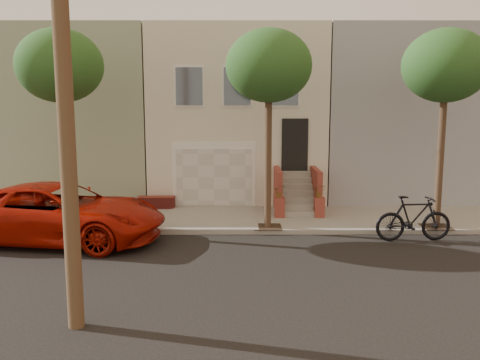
{
  "coord_description": "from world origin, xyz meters",
  "views": [
    {
      "loc": [
        0.08,
        -12.36,
        4.23
      ],
      "look_at": [
        0.1,
        3.0,
        1.84
      ],
      "focal_mm": 38.41,
      "sensor_mm": 36.0,
      "label": 1
    }
  ],
  "objects": [
    {
      "name": "pickup_truck",
      "position": [
        -5.36,
        2.69,
        0.88
      ],
      "size": [
        6.71,
        3.8,
        1.77
      ],
      "primitive_type": "imported",
      "rotation": [
        0.0,
        0.0,
        1.43
      ],
      "color": "#A21205",
      "rests_on": "ground"
    },
    {
      "name": "motorcycle",
      "position": [
        5.35,
        2.77,
        0.7
      ],
      "size": [
        2.36,
        0.81,
        1.4
      ],
      "primitive_type": "imported",
      "rotation": [
        0.0,
        0.0,
        1.64
      ],
      "color": "black",
      "rests_on": "ground"
    },
    {
      "name": "ground",
      "position": [
        0.0,
        0.0,
        0.0
      ],
      "size": [
        90.0,
        90.0,
        0.0
      ],
      "primitive_type": "plane",
      "color": "black",
      "rests_on": "ground"
    },
    {
      "name": "sidewalk",
      "position": [
        0.0,
        5.35,
        0.07
      ],
      "size": [
        40.0,
        3.7,
        0.15
      ],
      "primitive_type": "cube",
      "color": "gray",
      "rests_on": "ground"
    },
    {
      "name": "tree_mid",
      "position": [
        1.0,
        3.9,
        5.26
      ],
      "size": [
        2.7,
        2.57,
        6.3
      ],
      "color": "#2D2116",
      "rests_on": "sidewalk"
    },
    {
      "name": "tree_left",
      "position": [
        -5.5,
        3.9,
        5.26
      ],
      "size": [
        2.7,
        2.57,
        6.3
      ],
      "color": "#2D2116",
      "rests_on": "sidewalk"
    },
    {
      "name": "house_row",
      "position": [
        0.0,
        11.19,
        3.64
      ],
      "size": [
        33.1,
        11.7,
        7.0
      ],
      "color": "beige",
      "rests_on": "sidewalk"
    },
    {
      "name": "tree_right",
      "position": [
        6.5,
        3.9,
        5.26
      ],
      "size": [
        2.7,
        2.57,
        6.3
      ],
      "color": "#2D2116",
      "rests_on": "sidewalk"
    }
  ]
}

